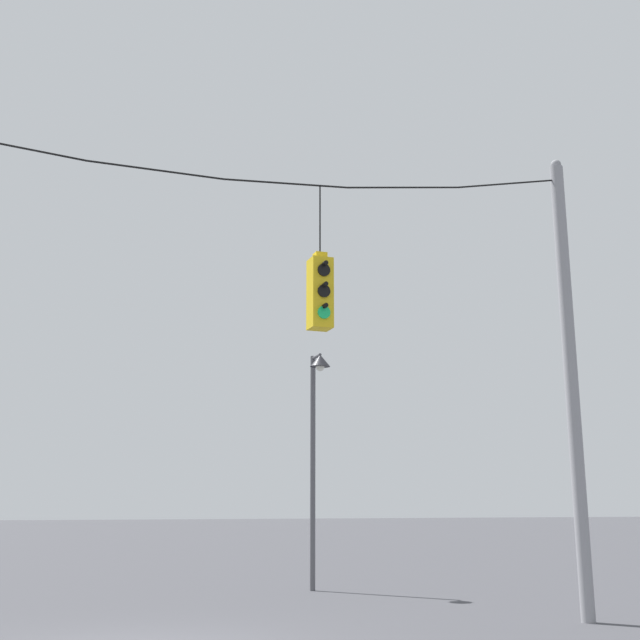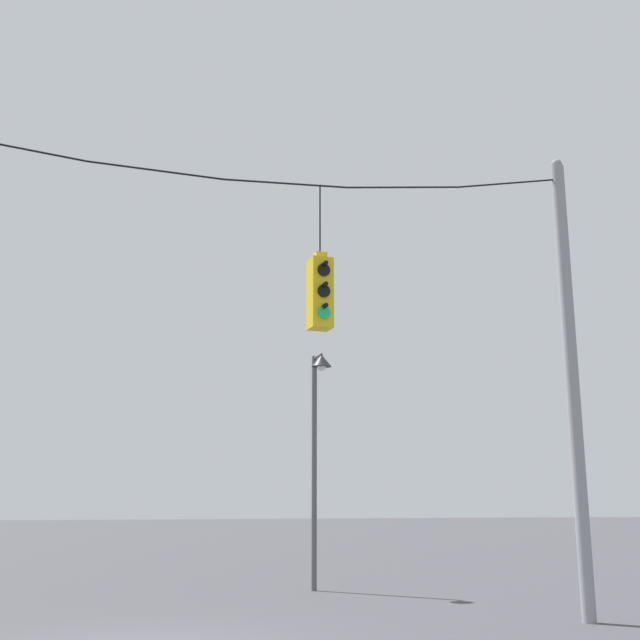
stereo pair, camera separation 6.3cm
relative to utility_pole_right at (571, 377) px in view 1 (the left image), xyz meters
The scene contains 4 objects.
utility_pole_right is the anchor object (origin of this frame).
span_wire 7.78m from the utility_pole_right, behind, with size 14.32×0.03×0.88m.
traffic_light_near_right_pole 4.69m from the utility_pole_right, behind, with size 0.34×0.58×2.35m.
street_lamp 6.44m from the utility_pole_right, 113.63° to the left, with size 0.46×0.80×5.25m.
Camera 1 is at (-1.41, -11.02, 1.83)m, focal length 45.00 mm.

